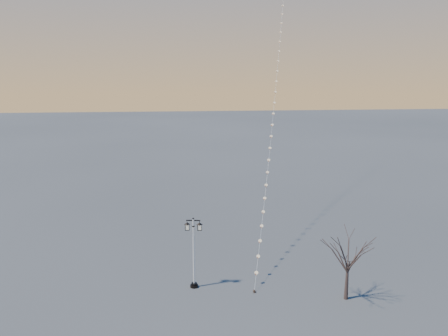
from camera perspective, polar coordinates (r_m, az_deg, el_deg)
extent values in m
plane|color=#424243|center=(34.26, 1.15, -15.59)|extent=(300.00, 300.00, 0.00)
cylinder|color=black|center=(35.84, -3.65, -14.15)|extent=(0.60, 0.60, 0.17)
cylinder|color=black|center=(35.77, -3.66, -13.92)|extent=(0.43, 0.43, 0.15)
cylinder|color=silver|center=(34.72, -3.71, -10.08)|extent=(0.14, 0.14, 5.02)
cylinder|color=black|center=(34.05, -3.76, -7.08)|extent=(0.21, 0.21, 0.06)
cube|color=black|center=(33.91, -3.77, -6.40)|extent=(1.01, 0.22, 0.06)
sphere|color=black|center=(33.87, -3.77, -6.19)|extent=(0.15, 0.15, 0.15)
pyramid|color=black|center=(34.01, -4.52, -6.64)|extent=(0.47, 0.47, 0.15)
cube|color=beige|center=(34.12, -4.51, -7.17)|extent=(0.28, 0.28, 0.36)
cube|color=black|center=(34.19, -4.50, -7.49)|extent=(0.32, 0.32, 0.04)
pyramid|color=black|center=(33.91, -3.01, -6.67)|extent=(0.47, 0.47, 0.15)
cube|color=beige|center=(34.02, -3.00, -7.20)|extent=(0.28, 0.28, 0.36)
cube|color=black|center=(34.09, -3.00, -7.52)|extent=(0.32, 0.32, 0.04)
cone|color=#382A25|center=(34.70, 14.73, -13.32)|extent=(0.30, 0.30, 2.52)
cylinder|color=#32231A|center=(35.06, 3.72, -14.77)|extent=(0.19, 0.19, 0.19)
cylinder|color=black|center=(35.05, 3.72, -14.74)|extent=(0.03, 0.03, 0.23)
cone|color=orange|center=(51.29, 6.28, 10.94)|extent=(0.07, 0.07, 0.26)
cylinder|color=white|center=(34.85, 3.73, -14.09)|extent=(0.01, 0.01, 0.74)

